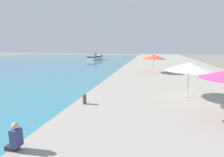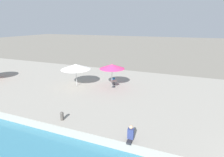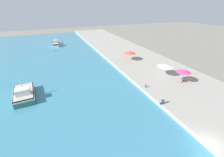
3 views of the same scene
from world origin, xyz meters
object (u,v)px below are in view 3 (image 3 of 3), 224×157
(cafe_umbrella_white, at_px, (166,66))
(cafe_table, at_px, (183,80))
(fishing_boat_mid, at_px, (56,43))
(cafe_chair_left, at_px, (184,79))
(cafe_umbrella_pink, at_px, (184,71))
(fishing_boat_near, at_px, (24,94))
(cafe_umbrella_striped, at_px, (130,52))
(person_at_quay, at_px, (163,101))
(mooring_bollard, at_px, (146,86))

(cafe_umbrella_white, height_order, cafe_table, cafe_umbrella_white)
(fishing_boat_mid, height_order, cafe_chair_left, fishing_boat_mid)
(cafe_umbrella_pink, bearing_deg, fishing_boat_near, 166.39)
(fishing_boat_mid, relative_size, cafe_umbrella_striped, 2.40)
(fishing_boat_mid, height_order, person_at_quay, fishing_boat_mid)
(fishing_boat_near, height_order, cafe_umbrella_striped, fishing_boat_near)
(cafe_umbrella_striped, bearing_deg, cafe_umbrella_white, -78.81)
(person_at_quay, bearing_deg, cafe_umbrella_striped, 75.94)
(mooring_bollard, bearing_deg, cafe_table, -7.62)
(fishing_boat_mid, xyz_separation_m, cafe_umbrella_striped, (17.08, -26.91, 2.00))
(cafe_table, height_order, mooring_bollard, cafe_table)
(cafe_chair_left, height_order, person_at_quay, person_at_quay)
(fishing_boat_near, xyz_separation_m, person_at_quay, (19.83, -11.14, 0.33))
(cafe_umbrella_white, height_order, mooring_bollard, cafe_umbrella_white)
(fishing_boat_near, distance_m, cafe_chair_left, 29.54)
(cafe_umbrella_striped, distance_m, person_at_quay, 20.26)
(cafe_umbrella_striped, bearing_deg, cafe_umbrella_pink, -77.78)
(cafe_umbrella_striped, bearing_deg, person_at_quay, -104.06)
(mooring_bollard, bearing_deg, cafe_umbrella_striped, 73.01)
(fishing_boat_near, distance_m, cafe_umbrella_striped, 26.21)
(fishing_boat_near, xyz_separation_m, fishing_boat_mid, (7.65, 35.35, 0.03))
(cafe_umbrella_striped, relative_size, person_at_quay, 3.14)
(person_at_quay, bearing_deg, cafe_umbrella_pink, 27.96)
(cafe_umbrella_striped, bearing_deg, cafe_table, -77.56)
(cafe_umbrella_pink, bearing_deg, cafe_table, -58.60)
(fishing_boat_mid, distance_m, cafe_umbrella_white, 42.97)
(cafe_chair_left, bearing_deg, cafe_umbrella_pink, -103.41)
(cafe_umbrella_white, xyz_separation_m, cafe_table, (1.14, -3.97, -1.68))
(cafe_chair_left, bearing_deg, cafe_umbrella_white, -179.21)
(cafe_umbrella_striped, bearing_deg, fishing_boat_mid, 122.41)
(fishing_boat_near, relative_size, cafe_chair_left, 7.13)
(fishing_boat_mid, bearing_deg, cafe_umbrella_striped, -53.04)
(cafe_umbrella_white, bearing_deg, person_at_quay, -131.21)
(cafe_umbrella_striped, height_order, cafe_chair_left, cafe_umbrella_striped)
(person_at_quay, height_order, mooring_bollard, person_at_quay)
(cafe_umbrella_white, distance_m, mooring_bollard, 7.49)
(cafe_umbrella_pink, distance_m, cafe_umbrella_striped, 15.58)
(cafe_table, xyz_separation_m, cafe_chair_left, (0.65, 0.31, -0.21))
(fishing_boat_mid, relative_size, cafe_umbrella_white, 2.43)
(cafe_table, bearing_deg, person_at_quay, -153.13)
(cafe_table, distance_m, person_at_quay, 9.30)
(cafe_umbrella_pink, relative_size, person_at_quay, 2.58)
(cafe_chair_left, bearing_deg, fishing_boat_near, -128.22)
(cafe_umbrella_pink, distance_m, cafe_table, 1.81)
(cafe_umbrella_white, distance_m, cafe_umbrella_striped, 11.63)
(cafe_umbrella_pink, bearing_deg, cafe_chair_left, 11.83)
(fishing_boat_near, bearing_deg, cafe_umbrella_pink, -18.38)
(fishing_boat_near, bearing_deg, person_at_quay, -34.09)
(cafe_table, bearing_deg, cafe_umbrella_striped, 102.44)
(cafe_umbrella_striped, xyz_separation_m, cafe_chair_left, (4.05, -15.07, -1.84))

